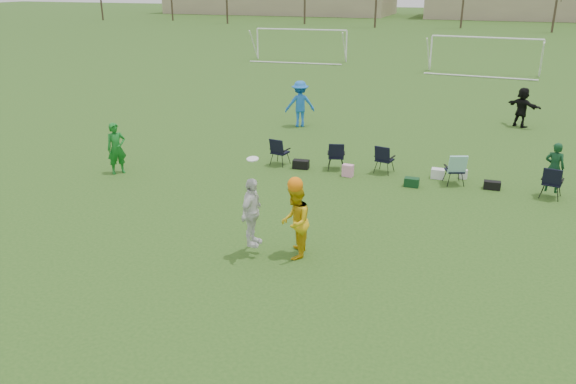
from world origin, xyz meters
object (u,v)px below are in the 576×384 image
at_px(goal_left, 301,36).
at_px(center_contest, 279,217).
at_px(fielder_black, 522,107).
at_px(goal_mid, 486,45).
at_px(fielder_blue, 300,104).
at_px(fielder_green_near, 116,148).

bearing_deg(goal_left, center_contest, -77.37).
relative_size(fielder_black, goal_mid, 0.24).
height_order(fielder_blue, fielder_black, fielder_blue).
relative_size(center_contest, goal_mid, 0.33).
height_order(center_contest, goal_left, goal_left).
bearing_deg(fielder_green_near, center_contest, -79.75).
distance_m(fielder_blue, goal_left, 21.75).
relative_size(fielder_green_near, goal_left, 0.23).
bearing_deg(fielder_blue, center_contest, 78.56).
relative_size(fielder_green_near, fielder_blue, 0.86).
distance_m(goal_left, goal_mid, 14.14).
height_order(fielder_green_near, fielder_black, fielder_black).
distance_m(fielder_green_near, goal_mid, 28.92).
relative_size(center_contest, goal_left, 0.33).
xyz_separation_m(fielder_black, goal_mid, (-2.03, 15.39, 1.05)).
bearing_deg(center_contest, goal_left, 107.63).
bearing_deg(fielder_black, goal_mid, -44.80).
xyz_separation_m(fielder_green_near, fielder_black, (12.87, 11.40, 0.01)).
height_order(fielder_green_near, fielder_blue, fielder_blue).
bearing_deg(center_contest, fielder_green_near, 151.91).
bearing_deg(goal_left, fielder_black, -52.32).
xyz_separation_m(goal_left, goal_mid, (14.00, -2.00, 0.00)).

